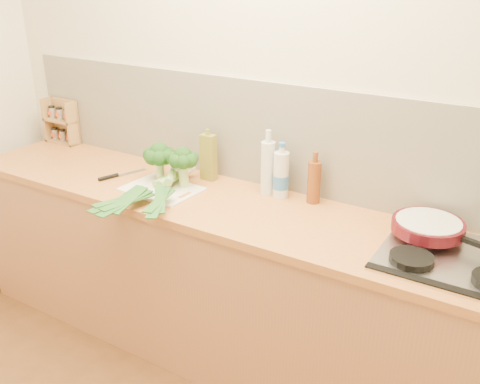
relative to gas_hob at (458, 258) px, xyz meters
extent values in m
plane|color=beige|center=(-1.02, 0.30, 0.39)|extent=(3.50, 0.00, 3.50)
cube|color=silver|center=(-1.02, 0.29, 0.26)|extent=(3.20, 0.02, 0.54)
cube|color=#A86E46|center=(-1.02, 0.00, -0.48)|extent=(3.20, 0.60, 0.86)
cube|color=#C7863A|center=(-1.02, 0.00, -0.03)|extent=(3.20, 0.62, 0.04)
cube|color=silver|center=(0.00, 0.00, -0.01)|extent=(0.58, 0.50, 0.01)
cube|color=black|center=(0.00, -0.23, 0.00)|extent=(0.58, 0.04, 0.01)
cylinder|color=black|center=(-0.15, -0.12, 0.01)|extent=(0.17, 0.17, 0.03)
cylinder|color=black|center=(-0.15, 0.12, 0.01)|extent=(0.17, 0.17, 0.03)
cube|color=white|center=(-1.43, -0.05, -0.01)|extent=(0.39, 0.30, 0.01)
cylinder|color=#A3C573|center=(-1.51, 0.04, 0.04)|extent=(0.04, 0.04, 0.09)
sphere|color=#12370F|center=(-1.51, 0.04, 0.15)|extent=(0.10, 0.10, 0.10)
sphere|color=#12370F|center=(-1.46, 0.04, 0.13)|extent=(0.08, 0.08, 0.08)
sphere|color=#12370F|center=(-1.48, 0.08, 0.13)|extent=(0.08, 0.08, 0.08)
sphere|color=#12370F|center=(-1.52, 0.09, 0.13)|extent=(0.08, 0.08, 0.08)
sphere|color=#12370F|center=(-1.55, 0.06, 0.13)|extent=(0.08, 0.08, 0.08)
sphere|color=#12370F|center=(-1.55, 0.02, 0.13)|extent=(0.08, 0.08, 0.08)
sphere|color=#12370F|center=(-1.52, -0.01, 0.13)|extent=(0.08, 0.08, 0.08)
sphere|color=#12370F|center=(-1.48, 0.00, 0.13)|extent=(0.08, 0.08, 0.08)
cylinder|color=#A3C573|center=(-1.35, 0.04, 0.05)|extent=(0.05, 0.05, 0.10)
sphere|color=#12370F|center=(-1.35, 0.04, 0.16)|extent=(0.10, 0.10, 0.10)
sphere|color=#12370F|center=(-1.31, 0.04, 0.14)|extent=(0.07, 0.07, 0.07)
sphere|color=#12370F|center=(-1.32, 0.07, 0.14)|extent=(0.07, 0.07, 0.07)
sphere|color=#12370F|center=(-1.36, 0.08, 0.14)|extent=(0.07, 0.07, 0.07)
sphere|color=#12370F|center=(-1.39, 0.06, 0.14)|extent=(0.07, 0.07, 0.07)
sphere|color=#12370F|center=(-1.39, 0.02, 0.14)|extent=(0.07, 0.07, 0.07)
sphere|color=#12370F|center=(-1.36, -0.01, 0.14)|extent=(0.07, 0.07, 0.07)
sphere|color=#12370F|center=(-1.32, 0.00, 0.14)|extent=(0.07, 0.07, 0.07)
cylinder|color=white|center=(-1.44, 0.13, 0.02)|extent=(0.05, 0.12, 0.04)
cylinder|color=#85B65B|center=(-1.45, 0.00, 0.02)|extent=(0.05, 0.15, 0.04)
cube|color=#1F4D1B|center=(-1.47, -0.29, 0.02)|extent=(0.12, 0.30, 0.02)
cube|color=#1F4D1B|center=(-1.47, -0.31, 0.02)|extent=(0.08, 0.34, 0.01)
cube|color=#1F4D1B|center=(-1.47, -0.28, 0.02)|extent=(0.08, 0.28, 0.02)
cylinder|color=white|center=(-1.41, 0.12, 0.04)|extent=(0.04, 0.13, 0.04)
cylinder|color=#85B65B|center=(-1.40, -0.01, 0.04)|extent=(0.05, 0.16, 0.04)
cube|color=#1F4D1B|center=(-1.40, -0.33, 0.04)|extent=(0.09, 0.30, 0.02)
cube|color=#1F4D1B|center=(-1.40, -0.35, 0.04)|extent=(0.06, 0.34, 0.01)
cube|color=#1F4D1B|center=(-1.40, -0.32, 0.04)|extent=(0.11, 0.28, 0.02)
cylinder|color=white|center=(-1.44, 0.07, 0.06)|extent=(0.09, 0.11, 0.04)
cylinder|color=#85B65B|center=(-1.39, -0.03, 0.06)|extent=(0.10, 0.14, 0.04)
cube|color=#1F4D1B|center=(-1.25, -0.27, 0.06)|extent=(0.13, 0.30, 0.02)
cube|color=#1F4D1B|center=(-1.25, -0.29, 0.06)|extent=(0.20, 0.32, 0.01)
cube|color=#1F4D1B|center=(-1.26, -0.27, 0.06)|extent=(0.21, 0.24, 0.02)
cube|color=silver|center=(-1.73, 0.06, -0.01)|extent=(0.09, 0.17, 0.00)
cylinder|color=black|center=(-1.77, -0.08, 0.00)|extent=(0.06, 0.11, 0.02)
cylinder|color=#490C14|center=(-0.15, 0.12, 0.05)|extent=(0.30, 0.30, 0.05)
cylinder|color=beige|center=(-0.15, 0.12, 0.07)|extent=(0.26, 0.26, 0.00)
cube|color=black|center=(0.05, 0.06, 0.05)|extent=(0.15, 0.06, 0.02)
cube|color=#B1874B|center=(-2.47, 0.27, 0.13)|extent=(0.23, 0.01, 0.28)
cube|color=#B1874B|center=(-2.47, 0.23, -0.01)|extent=(0.23, 0.09, 0.01)
cube|color=#B1874B|center=(-2.47, 0.23, 0.13)|extent=(0.23, 0.09, 0.01)
cube|color=#B1874B|center=(-2.58, 0.23, 0.13)|extent=(0.01, 0.09, 0.28)
cube|color=#B1874B|center=(-2.36, 0.23, 0.13)|extent=(0.01, 0.09, 0.28)
cylinder|color=gray|center=(-2.54, 0.23, 0.03)|extent=(0.04, 0.04, 0.07)
cylinder|color=gray|center=(-2.47, 0.23, 0.03)|extent=(0.04, 0.04, 0.07)
cylinder|color=gray|center=(-2.40, 0.23, 0.03)|extent=(0.04, 0.04, 0.07)
cylinder|color=gray|center=(-2.54, 0.23, 0.17)|extent=(0.04, 0.04, 0.07)
cylinder|color=gray|center=(-2.47, 0.23, 0.17)|extent=(0.04, 0.04, 0.07)
cylinder|color=gray|center=(-2.40, 0.23, 0.17)|extent=(0.04, 0.04, 0.07)
cube|color=olive|center=(-1.31, 0.20, 0.11)|extent=(0.08, 0.05, 0.25)
cylinder|color=olive|center=(-1.31, 0.20, 0.25)|extent=(0.02, 0.02, 0.03)
cylinder|color=silver|center=(-0.96, 0.20, 0.12)|extent=(0.07, 0.07, 0.27)
cylinder|color=silver|center=(-0.96, 0.20, 0.28)|extent=(0.03, 0.03, 0.06)
cylinder|color=brown|center=(-0.71, 0.22, 0.09)|extent=(0.06, 0.06, 0.21)
cylinder|color=brown|center=(-0.71, 0.22, 0.22)|extent=(0.03, 0.03, 0.05)
cylinder|color=silver|center=(-0.88, 0.20, 0.10)|extent=(0.08, 0.08, 0.23)
cylinder|color=silver|center=(-0.88, 0.20, 0.23)|extent=(0.03, 0.03, 0.03)
cylinder|color=#3473C6|center=(-0.88, 0.20, 0.07)|extent=(0.08, 0.08, 0.07)
camera|label=1|loc=(0.22, -1.97, 1.05)|focal=40.00mm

